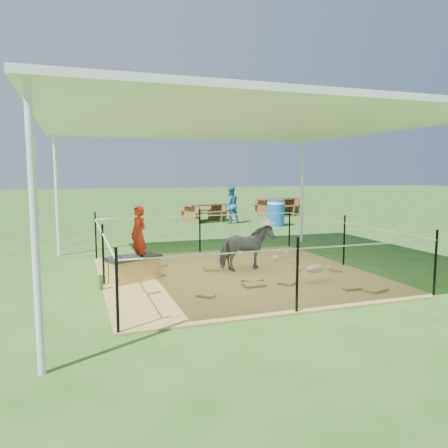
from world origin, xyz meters
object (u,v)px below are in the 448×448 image
object	(u,v)px
foal	(315,267)
distant_person	(231,205)
woman	(139,229)
green_bottle	(101,282)
straw_bale	(133,269)
trash_barrel	(276,213)
picnic_table_near	(204,213)
pony	(246,248)
picnic_table_far	(277,207)

from	to	relation	value
foal	distant_person	distance (m)	8.72
woman	green_bottle	world-z (taller)	woman
woman	foal	xyz separation A→B (m)	(2.68, -1.12, -0.60)
green_bottle	foal	xyz separation A→B (m)	(3.33, -0.67, 0.14)
straw_bale	trash_barrel	size ratio (longest dim) A/B	0.90
picnic_table_near	distant_person	bearing A→B (deg)	-68.15
straw_bale	distant_person	bearing A→B (deg)	59.18
woman	pony	world-z (taller)	woman
picnic_table_near	picnic_table_far	size ratio (longest dim) A/B	0.89
woman	foal	bearing A→B (deg)	43.86
straw_bale	picnic_table_far	xyz separation A→B (m)	(7.32, 9.55, 0.16)
picnic_table_far	distant_person	bearing A→B (deg)	-155.00
picnic_table_far	straw_bale	bearing A→B (deg)	-138.71
green_bottle	distant_person	xyz separation A→B (m)	(4.99, 7.88, 0.52)
picnic_table_far	picnic_table_near	bearing A→B (deg)	-171.92
woman	picnic_table_far	xyz separation A→B (m)	(7.22, 9.55, -0.51)
trash_barrel	picnic_table_near	world-z (taller)	trash_barrel
pony	picnic_table_far	world-z (taller)	pony
straw_bale	distant_person	size ratio (longest dim) A/B	0.61
pony	trash_barrel	size ratio (longest dim) A/B	1.09
trash_barrel	picnic_table_far	xyz separation A→B (m)	(1.72, 3.41, -0.08)
woman	pony	size ratio (longest dim) A/B	0.99
woman	foal	distance (m)	2.97
foal	picnic_table_far	world-z (taller)	picnic_table_far
picnic_table_near	picnic_table_far	xyz separation A→B (m)	(3.63, 1.27, 0.04)
green_bottle	picnic_table_near	xyz separation A→B (m)	(4.24, 8.73, 0.19)
distant_person	pony	bearing A→B (deg)	68.79
foal	distant_person	world-z (taller)	distant_person
trash_barrel	distant_person	size ratio (longest dim) A/B	0.68
straw_bale	woman	world-z (taller)	woman
green_bottle	distant_person	size ratio (longest dim) A/B	0.17
woman	trash_barrel	world-z (taller)	woman
trash_barrel	picnic_table_far	size ratio (longest dim) A/B	0.51
pony	distant_person	xyz separation A→B (m)	(2.39, 7.38, 0.22)
woman	picnic_table_far	world-z (taller)	woman
trash_barrel	distant_person	xyz separation A→B (m)	(-1.17, 1.30, 0.21)
green_bottle	pony	bearing A→B (deg)	10.91
pony	trash_barrel	xyz separation A→B (m)	(3.56, 6.09, 0.00)
green_bottle	distant_person	distance (m)	9.34
straw_bale	green_bottle	size ratio (longest dim) A/B	3.60
green_bottle	trash_barrel	xyz separation A→B (m)	(6.15, 6.59, 0.31)
straw_bale	foal	bearing A→B (deg)	-21.85
foal	distant_person	size ratio (longest dim) A/B	0.68
green_bottle	picnic_table_far	bearing A→B (deg)	51.79
foal	trash_barrel	bearing A→B (deg)	59.54
distant_person	foal	bearing A→B (deg)	75.78
straw_bale	trash_barrel	bearing A→B (deg)	47.60
foal	trash_barrel	distance (m)	7.78
picnic_table_far	distant_person	distance (m)	3.59
pony	foal	world-z (taller)	pony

